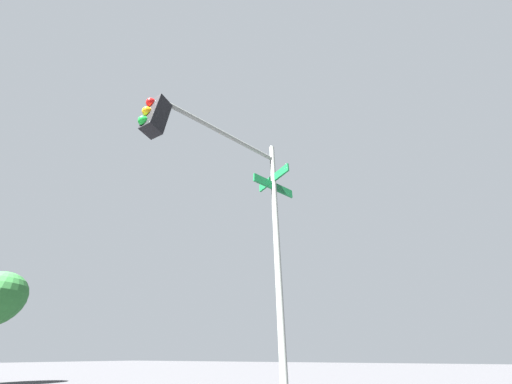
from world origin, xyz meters
name	(u,v)px	position (x,y,z in m)	size (l,w,h in m)	color
traffic_signal_near	(223,177)	(-6.11, -5.84, 3.81)	(1.80, 3.14, 5.35)	slate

